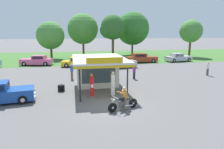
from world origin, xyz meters
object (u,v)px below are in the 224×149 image
at_px(bystander_standing_back_lot, 72,71).
at_px(bystander_leaning_by_kiosk, 208,68).
at_px(bystander_chatting_near_pumps, 134,72).
at_px(parked_car_back_row_centre_left, 78,62).
at_px(motorcycle_with_rider, 124,100).
at_px(parked_car_back_row_far_left, 37,61).
at_px(parked_car_back_row_right, 178,58).
at_px(parked_car_back_row_far_right, 119,63).
at_px(gas_pump_offside, 113,85).
at_px(spare_tire_stack, 61,88).
at_px(gas_pump_nearside, 92,87).
at_px(parked_car_back_row_centre, 141,58).

distance_m(bystander_standing_back_lot, bystander_leaning_by_kiosk, 16.14).
bearing_deg(bystander_chatting_near_pumps, parked_car_back_row_centre_left, 121.35).
relative_size(motorcycle_with_rider, parked_car_back_row_far_left, 0.42).
bearing_deg(parked_car_back_row_right, bystander_standing_back_lot, -149.96).
bearing_deg(parked_car_back_row_far_left, motorcycle_with_rider, -67.27).
distance_m(parked_car_back_row_far_right, parked_car_back_row_right, 12.57).
bearing_deg(bystander_chatting_near_pumps, bystander_standing_back_lot, 170.25).
bearing_deg(gas_pump_offside, bystander_chatting_near_pumps, 57.95).
height_order(gas_pump_offside, bystander_leaning_by_kiosk, gas_pump_offside).
bearing_deg(spare_tire_stack, bystander_chatting_near_pumps, 23.52).
distance_m(parked_car_back_row_far_left, parked_car_back_row_right, 24.05).
xyz_separation_m(gas_pump_nearside, parked_car_back_row_far_right, (5.31, 13.22, -0.18)).
relative_size(gas_pump_offside, parked_car_back_row_right, 0.41).
relative_size(parked_car_back_row_right, bystander_chatting_near_pumps, 3.42).
height_order(gas_pump_nearside, gas_pump_offside, gas_pump_offside).
xyz_separation_m(motorcycle_with_rider, spare_tire_stack, (-4.36, 5.38, -0.38)).
distance_m(parked_car_back_row_right, spare_tire_stack, 24.91).
xyz_separation_m(gas_pump_nearside, parked_car_back_row_right, (17.08, 17.61, -0.22)).
bearing_deg(spare_tire_stack, parked_car_back_row_far_left, 105.85).
xyz_separation_m(motorcycle_with_rider, bystander_standing_back_lot, (-3.41, 9.93, 0.28)).
bearing_deg(parked_car_back_row_centre, parked_car_back_row_far_left, 179.42).
relative_size(gas_pump_nearside, parked_car_back_row_far_left, 0.37).
distance_m(parked_car_back_row_far_left, bystander_chatting_near_pumps, 17.30).
distance_m(bystander_leaning_by_kiosk, spare_tire_stack, 17.44).
distance_m(motorcycle_with_rider, bystander_leaning_by_kiosk, 15.52).
height_order(parked_car_back_row_centre_left, parked_car_back_row_centre, parked_car_back_row_centre).
distance_m(parked_car_back_row_far_right, parked_car_back_row_centre, 6.66).
height_order(gas_pump_nearside, bystander_standing_back_lot, gas_pump_nearside).
height_order(parked_car_back_row_right, parked_car_back_row_centre, parked_car_back_row_centre).
height_order(motorcycle_with_rider, bystander_chatting_near_pumps, motorcycle_with_rider).
bearing_deg(bystander_leaning_by_kiosk, parked_car_back_row_right, 77.82).
relative_size(gas_pump_nearside, parked_car_back_row_centre, 0.36).
height_order(parked_car_back_row_far_left, parked_car_back_row_centre_left, parked_car_back_row_far_left).
height_order(gas_pump_nearside, parked_car_back_row_right, gas_pump_nearside).
xyz_separation_m(bystander_leaning_by_kiosk, spare_tire_stack, (-17.06, -3.54, -0.62)).
bearing_deg(bystander_leaning_by_kiosk, parked_car_back_row_centre_left, 148.01).
xyz_separation_m(motorcycle_with_rider, parked_car_back_row_far_left, (-8.80, 21.00, 0.05)).
bearing_deg(bystander_chatting_near_pumps, spare_tire_stack, -156.48).
bearing_deg(bystander_leaning_by_kiosk, parked_car_back_row_centre, 109.93).
bearing_deg(spare_tire_stack, parked_car_back_row_centre_left, 81.56).
relative_size(gas_pump_offside, parked_car_back_row_far_right, 0.40).
bearing_deg(parked_car_back_row_far_right, bystander_chatting_near_pumps, -90.40).
distance_m(parked_car_back_row_far_left, bystander_leaning_by_kiosk, 24.67).
height_order(bystander_standing_back_lot, bystander_leaning_by_kiosk, bystander_standing_back_lot).
relative_size(parked_car_back_row_far_right, parked_car_back_row_right, 1.03).
bearing_deg(gas_pump_offside, spare_tire_stack, 151.94).
bearing_deg(parked_car_back_row_far_left, gas_pump_nearside, -68.72).
bearing_deg(parked_car_back_row_centre_left, bystander_standing_back_lot, -96.58).
height_order(parked_car_back_row_far_left, bystander_leaning_by_kiosk, bystander_leaning_by_kiosk).
distance_m(motorcycle_with_rider, parked_car_back_row_far_left, 22.77).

